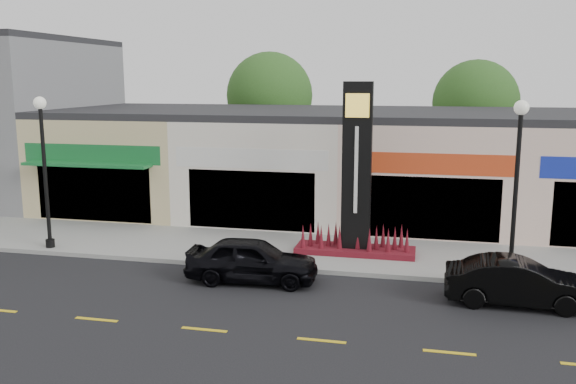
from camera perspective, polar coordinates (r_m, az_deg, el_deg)
name	(u,v)px	position (r m, az deg, el deg)	size (l,w,h in m)	color
ground	(239,290)	(18.55, -4.58, -9.13)	(120.00, 120.00, 0.00)	black
sidewalk	(274,249)	(22.52, -1.31, -5.32)	(52.00, 4.30, 0.15)	gray
curb	(258,267)	(20.43, -2.84, -7.01)	(52.00, 0.20, 0.15)	gray
shop_beige	(144,156)	(31.53, -13.33, 3.30)	(7.00, 10.85, 4.80)	tan
shop_cream	(279,160)	(29.18, -0.83, 3.02)	(7.00, 10.01, 4.80)	white
shop_pink_w	(429,164)	(28.40, 13.05, 2.53)	(7.00, 10.01, 4.80)	beige
tree_rear_west	(270,95)	(37.33, -1.73, 9.02)	(5.20, 5.20, 7.83)	#382619
tree_rear_mid	(476,103)	(36.29, 17.15, 7.98)	(4.80, 4.80, 7.29)	#382619
lamp_west_near	(44,157)	(23.45, -21.88, 3.04)	(0.44, 0.44, 5.47)	black
lamp_east_near	(517,172)	(19.56, 20.64, 1.76)	(0.44, 0.44, 5.47)	black
pylon_sign	(356,194)	(21.35, 6.40, -0.20)	(4.20, 1.30, 6.00)	#4F0D15
car_black_sedan	(252,260)	(19.06, -3.38, -6.36)	(4.09, 1.65, 1.39)	black
car_black_conv	(518,282)	(18.30, 20.75, -7.91)	(3.99, 1.39, 1.31)	black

